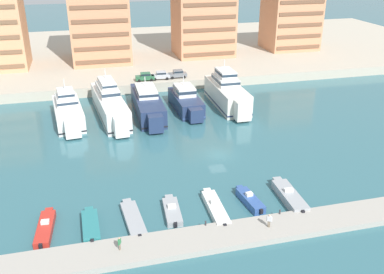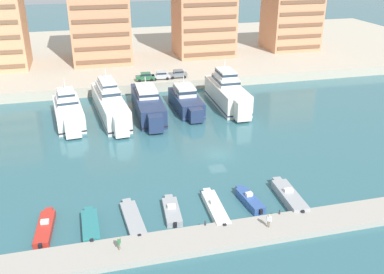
% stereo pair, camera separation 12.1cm
% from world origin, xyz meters
% --- Properties ---
extents(ground_plane, '(400.00, 400.00, 0.00)m').
position_xyz_m(ground_plane, '(0.00, 0.00, 0.00)').
color(ground_plane, '#336670').
extents(quay_promenade, '(180.00, 70.00, 2.09)m').
position_xyz_m(quay_promenade, '(0.00, 67.50, 1.05)').
color(quay_promenade, '#BCB29E').
rests_on(quay_promenade, ground).
extents(pier_dock, '(120.00, 4.42, 0.72)m').
position_xyz_m(pier_dock, '(0.00, -20.06, 0.36)').
color(pier_dock, '#A8A399').
rests_on(pier_dock, ground).
extents(yacht_white_far_left, '(5.98, 16.65, 7.57)m').
position_xyz_m(yacht_white_far_left, '(-22.29, 19.27, 2.11)').
color(yacht_white_far_left, white).
rests_on(yacht_white_far_left, ground).
extents(yacht_white_left, '(6.15, 22.53, 8.45)m').
position_xyz_m(yacht_white_left, '(-14.73, 20.47, 2.52)').
color(yacht_white_left, white).
rests_on(yacht_white_left, ground).
extents(yacht_navy_mid_left, '(4.94, 20.57, 6.56)m').
position_xyz_m(yacht_navy_mid_left, '(-7.70, 19.98, 1.98)').
color(yacht_navy_mid_left, navy).
rests_on(yacht_navy_mid_left, ground).
extents(yacht_navy_center_left, '(4.66, 15.33, 6.33)m').
position_xyz_m(yacht_navy_center_left, '(-0.16, 20.28, 1.80)').
color(yacht_navy_center_left, navy).
rests_on(yacht_navy_center_left, ground).
extents(yacht_ivory_center, '(5.11, 19.23, 8.79)m').
position_xyz_m(yacht_ivory_center, '(8.41, 20.68, 2.62)').
color(yacht_ivory_center, silver).
rests_on(yacht_ivory_center, ground).
extents(motorboat_red_far_left, '(2.13, 7.31, 1.19)m').
position_xyz_m(motorboat_red_far_left, '(-24.64, -13.69, 0.41)').
color(motorboat_red_far_left, red).
rests_on(motorboat_red_far_left, ground).
extents(motorboat_teal_left, '(1.94, 6.68, 1.00)m').
position_xyz_m(motorboat_teal_left, '(-19.67, -14.71, 0.50)').
color(motorboat_teal_left, teal).
rests_on(motorboat_teal_left, ground).
extents(motorboat_grey_mid_left, '(2.39, 8.05, 0.81)m').
position_xyz_m(motorboat_grey_mid_left, '(-14.85, -14.31, 0.37)').
color(motorboat_grey_mid_left, '#9EA3A8').
rests_on(motorboat_grey_mid_left, ground).
extents(motorboat_grey_center_left, '(2.19, 6.48, 1.12)m').
position_xyz_m(motorboat_grey_center_left, '(-10.11, -13.90, 0.40)').
color(motorboat_grey_center_left, '#9EA3A8').
rests_on(motorboat_grey_center_left, ground).
extents(motorboat_white_center, '(1.89, 8.34, 1.29)m').
position_xyz_m(motorboat_white_center, '(-4.92, -14.64, 0.44)').
color(motorboat_white_center, white).
rests_on(motorboat_white_center, ground).
extents(motorboat_blue_center_right, '(2.10, 6.19, 1.45)m').
position_xyz_m(motorboat_blue_center_right, '(-0.27, -14.10, 0.52)').
color(motorboat_blue_center_right, '#33569E').
rests_on(motorboat_blue_center_right, ground).
extents(motorboat_grey_mid_right, '(2.31, 8.35, 1.46)m').
position_xyz_m(motorboat_grey_mid_right, '(4.85, -14.53, 0.56)').
color(motorboat_grey_mid_right, '#9EA3A8').
rests_on(motorboat_grey_mid_right, ground).
extents(car_green_far_left, '(4.16, 2.04, 1.80)m').
position_xyz_m(car_green_far_left, '(-5.92, 34.93, 3.07)').
color(car_green_far_left, '#2D6642').
rests_on(car_green_far_left, quay_promenade).
extents(car_silver_left, '(4.18, 2.08, 1.80)m').
position_xyz_m(car_silver_left, '(-2.39, 35.10, 3.07)').
color(car_silver_left, '#B7BCC1').
rests_on(car_silver_left, quay_promenade).
extents(car_grey_mid_left, '(4.10, 1.93, 1.80)m').
position_xyz_m(car_grey_mid_left, '(1.55, 35.35, 3.07)').
color(car_grey_mid_left, slate).
rests_on(car_grey_mid_left, quay_promenade).
extents(apartment_block_left, '(14.60, 18.00, 27.98)m').
position_xyz_m(apartment_block_left, '(-14.08, 57.08, 15.14)').
color(apartment_block_left, tan).
rests_on(apartment_block_left, quay_promenade).
extents(apartment_block_mid_left, '(15.24, 13.32, 27.23)m').
position_xyz_m(apartment_block_mid_left, '(13.19, 56.08, 14.78)').
color(apartment_block_mid_left, tan).
rests_on(apartment_block_mid_left, quay_promenade).
extents(apartment_block_center_left, '(14.33, 12.35, 20.58)m').
position_xyz_m(apartment_block_center_left, '(39.40, 57.31, 11.46)').
color(apartment_block_center_left, tan).
rests_on(apartment_block_center_left, quay_promenade).
extents(pedestrian_near_edge, '(0.38, 0.53, 1.54)m').
position_xyz_m(pedestrian_near_edge, '(-16.86, -19.98, 1.63)').
color(pedestrian_near_edge, '#7A6B56').
rests_on(pedestrian_near_edge, pier_dock).
extents(pedestrian_mid_deck, '(0.54, 0.45, 1.67)m').
position_xyz_m(pedestrian_mid_deck, '(-0.40, -20.16, 1.71)').
color(pedestrian_mid_deck, '#7A6B56').
rests_on(pedestrian_mid_deck, pier_dock).
extents(bollard_west, '(0.20, 0.20, 0.61)m').
position_xyz_m(bollard_west, '(-7.13, -18.10, 1.04)').
color(bollard_west, '#2D2D33').
rests_on(bollard_west, pier_dock).
extents(bollard_west_mid, '(0.20, 0.20, 0.61)m').
position_xyz_m(bollard_west_mid, '(1.90, -18.10, 1.04)').
color(bollard_west_mid, '#2D2D33').
rests_on(bollard_west_mid, pier_dock).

